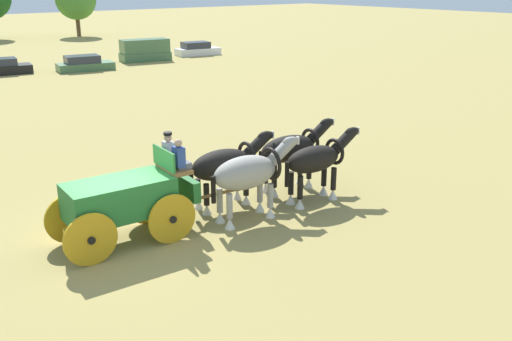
{
  "coord_description": "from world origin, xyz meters",
  "views": [
    {
      "loc": [
        -5.88,
        -13.37,
        6.87
      ],
      "look_at": [
        4.46,
        -0.24,
        1.2
      ],
      "focal_mm": 39.9,
      "sensor_mm": 36.0,
      "label": 1
    }
  ],
  "objects_px": {
    "draft_horse_rear_near": "(226,165)",
    "parked_vehicle_g": "(197,49)",
    "draft_horse_lead_near": "(291,150)",
    "parked_vehicle_e": "(84,64)",
    "draft_horse_rear_off": "(249,174)",
    "parked_vehicle_d": "(1,67)",
    "draft_horse_lead_off": "(317,160)",
    "parked_vehicle_f": "(145,50)",
    "show_wagon": "(126,198)"
  },
  "relations": [
    {
      "from": "draft_horse_lead_near",
      "to": "draft_horse_lead_off",
      "type": "height_order",
      "value": "draft_horse_lead_near"
    },
    {
      "from": "parked_vehicle_f",
      "to": "parked_vehicle_g",
      "type": "relative_size",
      "value": 1.04
    },
    {
      "from": "parked_vehicle_e",
      "to": "parked_vehicle_g",
      "type": "relative_size",
      "value": 1.04
    },
    {
      "from": "show_wagon",
      "to": "parked_vehicle_e",
      "type": "distance_m",
      "value": 31.99
    },
    {
      "from": "draft_horse_lead_near",
      "to": "parked_vehicle_e",
      "type": "relative_size",
      "value": 0.71
    },
    {
      "from": "parked_vehicle_g",
      "to": "parked_vehicle_d",
      "type": "bearing_deg",
      "value": -178.53
    },
    {
      "from": "show_wagon",
      "to": "parked_vehicle_f",
      "type": "xyz_separation_m",
      "value": [
        17.39,
        32.02,
        -0.34
      ]
    },
    {
      "from": "parked_vehicle_d",
      "to": "parked_vehicle_g",
      "type": "relative_size",
      "value": 1.01
    },
    {
      "from": "draft_horse_lead_near",
      "to": "parked_vehicle_e",
      "type": "distance_m",
      "value": 30.14
    },
    {
      "from": "parked_vehicle_f",
      "to": "parked_vehicle_g",
      "type": "height_order",
      "value": "parked_vehicle_f"
    },
    {
      "from": "parked_vehicle_d",
      "to": "parked_vehicle_g",
      "type": "distance_m",
      "value": 17.67
    },
    {
      "from": "parked_vehicle_d",
      "to": "parked_vehicle_g",
      "type": "xyz_separation_m",
      "value": [
        17.66,
        0.45,
        0.01
      ]
    },
    {
      "from": "draft_horse_rear_off",
      "to": "parked_vehicle_e",
      "type": "height_order",
      "value": "draft_horse_rear_off"
    },
    {
      "from": "show_wagon",
      "to": "parked_vehicle_d",
      "type": "xyz_separation_m",
      "value": [
        5.43,
        32.12,
        -0.73
      ]
    },
    {
      "from": "show_wagon",
      "to": "parked_vehicle_g",
      "type": "xyz_separation_m",
      "value": [
        23.09,
        32.57,
        -0.72
      ]
    },
    {
      "from": "show_wagon",
      "to": "draft_horse_lead_near",
      "type": "distance_m",
      "value": 6.22
    },
    {
      "from": "parked_vehicle_f",
      "to": "show_wagon",
      "type": "bearing_deg",
      "value": -118.51
    },
    {
      "from": "draft_horse_rear_near",
      "to": "draft_horse_lead_off",
      "type": "bearing_deg",
      "value": -29.78
    },
    {
      "from": "parked_vehicle_f",
      "to": "draft_horse_rear_near",
      "type": "bearing_deg",
      "value": -113.58
    },
    {
      "from": "parked_vehicle_e",
      "to": "show_wagon",
      "type": "bearing_deg",
      "value": -110.21
    },
    {
      "from": "draft_horse_rear_near",
      "to": "draft_horse_lead_near",
      "type": "xyz_separation_m",
      "value": [
        2.61,
        -0.15,
        0.05
      ]
    },
    {
      "from": "parked_vehicle_d",
      "to": "parked_vehicle_e",
      "type": "xyz_separation_m",
      "value": [
        5.62,
        -2.1,
        -0.01
      ]
    },
    {
      "from": "show_wagon",
      "to": "draft_horse_rear_off",
      "type": "distance_m",
      "value": 3.63
    },
    {
      "from": "draft_horse_rear_near",
      "to": "parked_vehicle_f",
      "type": "xyz_separation_m",
      "value": [
        13.78,
        31.58,
        -0.44
      ]
    },
    {
      "from": "draft_horse_rear_off",
      "to": "parked_vehicle_g",
      "type": "xyz_separation_m",
      "value": [
        19.56,
        33.43,
        -0.91
      ]
    },
    {
      "from": "show_wagon",
      "to": "parked_vehicle_d",
      "type": "bearing_deg",
      "value": 80.41
    },
    {
      "from": "draft_horse_rear_near",
      "to": "parked_vehicle_e",
      "type": "xyz_separation_m",
      "value": [
        7.44,
        29.58,
        -0.84
      ]
    },
    {
      "from": "parked_vehicle_d",
      "to": "parked_vehicle_f",
      "type": "bearing_deg",
      "value": -0.48
    },
    {
      "from": "draft_horse_lead_near",
      "to": "draft_horse_lead_off",
      "type": "xyz_separation_m",
      "value": [
        -0.07,
        -1.3,
        -0.03
      ]
    },
    {
      "from": "draft_horse_lead_near",
      "to": "show_wagon",
      "type": "bearing_deg",
      "value": -177.38
    },
    {
      "from": "draft_horse_lead_off",
      "to": "show_wagon",
      "type": "bearing_deg",
      "value": 170.63
    },
    {
      "from": "parked_vehicle_e",
      "to": "parked_vehicle_f",
      "type": "bearing_deg",
      "value": 17.52
    },
    {
      "from": "draft_horse_rear_near",
      "to": "draft_horse_lead_off",
      "type": "distance_m",
      "value": 2.92
    },
    {
      "from": "parked_vehicle_g",
      "to": "draft_horse_rear_near",
      "type": "bearing_deg",
      "value": -121.23
    },
    {
      "from": "show_wagon",
      "to": "parked_vehicle_f",
      "type": "height_order",
      "value": "show_wagon"
    },
    {
      "from": "draft_horse_rear_off",
      "to": "parked_vehicle_g",
      "type": "bearing_deg",
      "value": 59.66
    },
    {
      "from": "draft_horse_lead_off",
      "to": "parked_vehicle_d",
      "type": "distance_m",
      "value": 33.15
    },
    {
      "from": "show_wagon",
      "to": "draft_horse_lead_off",
      "type": "bearing_deg",
      "value": -9.37
    },
    {
      "from": "draft_horse_rear_off",
      "to": "parked_vehicle_e",
      "type": "bearing_deg",
      "value": 76.3
    },
    {
      "from": "show_wagon",
      "to": "parked_vehicle_g",
      "type": "distance_m",
      "value": 39.93
    },
    {
      "from": "draft_horse_rear_near",
      "to": "parked_vehicle_g",
      "type": "bearing_deg",
      "value": 58.77
    },
    {
      "from": "draft_horse_rear_off",
      "to": "parked_vehicle_d",
      "type": "relative_size",
      "value": 0.72
    },
    {
      "from": "draft_horse_rear_off",
      "to": "draft_horse_lead_near",
      "type": "relative_size",
      "value": 0.98
    },
    {
      "from": "draft_horse_lead_off",
      "to": "parked_vehicle_g",
      "type": "relative_size",
      "value": 0.71
    },
    {
      "from": "draft_horse_rear_near",
      "to": "draft_horse_rear_off",
      "type": "relative_size",
      "value": 1.0
    },
    {
      "from": "draft_horse_lead_off",
      "to": "parked_vehicle_g",
      "type": "distance_m",
      "value": 37.63
    },
    {
      "from": "draft_horse_lead_near",
      "to": "parked_vehicle_d",
      "type": "height_order",
      "value": "draft_horse_lead_near"
    },
    {
      "from": "draft_horse_rear_near",
      "to": "draft_horse_lead_near",
      "type": "relative_size",
      "value": 0.98
    },
    {
      "from": "parked_vehicle_d",
      "to": "show_wagon",
      "type": "bearing_deg",
      "value": -99.59
    },
    {
      "from": "draft_horse_rear_off",
      "to": "draft_horse_lead_near",
      "type": "height_order",
      "value": "draft_horse_rear_off"
    }
  ]
}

